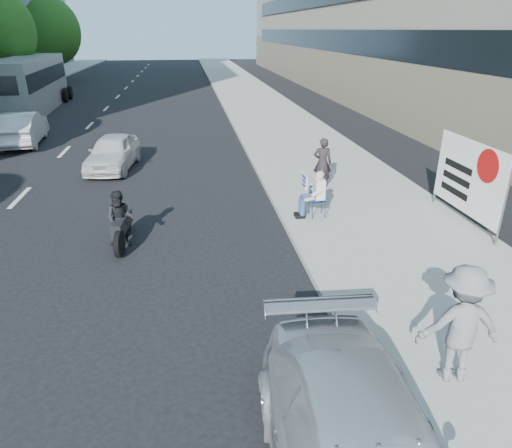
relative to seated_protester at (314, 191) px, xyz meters
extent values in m
plane|color=black|center=(-2.29, -4.76, -0.87)|extent=(160.00, 160.00, 0.00)
cube|color=gray|center=(1.71, 15.24, -0.80)|extent=(5.00, 120.00, 0.15)
cylinder|color=#382616|center=(-15.99, 25.24, 0.61)|extent=(0.30, 0.30, 2.97)
cylinder|color=#382616|center=(-15.99, 39.24, 0.44)|extent=(0.30, 0.30, 2.62)
ellipsoid|color=#1D4A13|center=(-15.99, 39.24, 3.91)|extent=(5.40, 5.40, 6.21)
cylinder|color=navy|center=(-0.07, -0.21, -0.50)|extent=(0.02, 0.02, 0.45)
cylinder|color=navy|center=(0.29, -0.21, -0.50)|extent=(0.02, 0.02, 0.45)
cylinder|color=navy|center=(-0.07, 0.15, -0.50)|extent=(0.02, 0.02, 0.45)
cylinder|color=navy|center=(0.29, 0.15, -0.50)|extent=(0.02, 0.02, 0.45)
cube|color=navy|center=(0.11, -0.03, -0.26)|extent=(0.40, 0.40, 0.03)
cube|color=navy|center=(0.11, 0.16, -0.07)|extent=(0.40, 0.02, 0.40)
cylinder|color=navy|center=(-0.11, -0.13, -0.17)|extent=(0.44, 0.17, 0.17)
cylinder|color=navy|center=(-0.33, -0.13, -0.40)|extent=(0.14, 0.14, 0.46)
cube|color=black|center=(-0.39, -0.13, -0.67)|extent=(0.26, 0.11, 0.10)
cylinder|color=navy|center=(-0.11, 0.07, -0.17)|extent=(0.44, 0.17, 0.17)
cylinder|color=navy|center=(-0.33, 0.07, -0.40)|extent=(0.14, 0.14, 0.46)
cube|color=black|center=(-0.39, 0.07, -0.67)|extent=(0.26, 0.11, 0.10)
cube|color=beige|center=(0.13, -0.03, 0.09)|extent=(0.26, 0.42, 0.56)
sphere|color=tan|center=(0.13, -0.03, 0.46)|extent=(0.23, 0.23, 0.23)
ellipsoid|color=gray|center=(0.15, -0.03, 0.49)|extent=(0.22, 0.24, 0.19)
ellipsoid|color=gray|center=(0.05, -0.03, 0.39)|extent=(0.10, 0.14, 0.13)
cylinder|color=beige|center=(0.01, -0.27, 0.06)|extent=(0.30, 0.10, 0.25)
cylinder|color=tan|center=(-0.19, -0.27, -0.12)|extent=(0.29, 0.09, 0.14)
cylinder|color=beige|center=(0.06, 0.23, 0.11)|extent=(0.26, 0.20, 0.32)
cylinder|color=tan|center=(-0.07, 0.37, 0.01)|extent=(0.30, 0.21, 0.18)
cube|color=white|center=(-0.14, 0.52, 0.14)|extent=(0.03, 0.55, 0.40)
imported|color=slate|center=(0.40, -6.54, 0.20)|extent=(1.27, 0.83, 1.85)
imported|color=black|center=(0.96, 2.50, 0.09)|extent=(0.67, 0.52, 1.63)
cylinder|color=#4C4C4C|center=(3.91, -2.47, 0.38)|extent=(0.06, 0.06, 2.20)
cylinder|color=#4C4C4C|center=(3.91, 0.53, 0.38)|extent=(0.06, 0.06, 2.20)
cube|color=white|center=(3.89, -0.97, 0.53)|extent=(0.04, 3.00, 1.90)
cylinder|color=#A50C0C|center=(3.87, -1.67, 1.03)|extent=(0.01, 0.84, 0.84)
cube|color=black|center=(3.87, -0.47, 0.68)|extent=(0.01, 1.30, 0.18)
cube|color=black|center=(3.87, -0.47, 0.33)|extent=(0.01, 1.30, 0.18)
cube|color=black|center=(3.87, -0.47, -0.02)|extent=(0.01, 1.30, 0.18)
imported|color=silver|center=(-6.23, 6.24, -0.23)|extent=(1.98, 3.95, 1.29)
imported|color=silver|center=(-10.97, 11.03, -0.12)|extent=(2.07, 4.70, 1.50)
cylinder|color=black|center=(-5.07, -1.46, -0.55)|extent=(0.20, 0.65, 0.64)
cylinder|color=black|center=(-5.07, -0.06, -0.55)|extent=(0.20, 0.65, 0.64)
cube|color=black|center=(-5.07, -0.76, -0.32)|extent=(0.40, 1.22, 0.35)
imported|color=black|center=(-5.07, -0.86, -0.16)|extent=(0.75, 0.62, 1.42)
cube|color=gray|center=(-13.40, 21.28, 0.78)|extent=(3.25, 12.13, 3.30)
cube|color=black|center=(-14.67, 21.28, 1.33)|extent=(0.79, 11.48, 1.00)
cube|color=black|center=(-12.13, 21.28, 1.33)|extent=(0.79, 11.48, 1.00)
cylinder|color=black|center=(-12.15, 16.78, -0.37)|extent=(0.31, 1.01, 1.00)
cylinder|color=black|center=(-12.15, 18.78, -0.37)|extent=(0.31, 1.01, 1.00)
cylinder|color=black|center=(-14.65, 24.78, -0.37)|extent=(0.31, 1.01, 1.00)
cylinder|color=black|center=(-12.15, 24.78, -0.37)|extent=(0.31, 1.01, 1.00)
cylinder|color=black|center=(-14.65, 26.28, -0.37)|extent=(0.31, 1.01, 1.00)
cylinder|color=black|center=(-12.15, 26.28, -0.37)|extent=(0.31, 1.01, 1.00)
camera|label=1|loc=(-3.30, -11.49, 4.10)|focal=32.00mm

